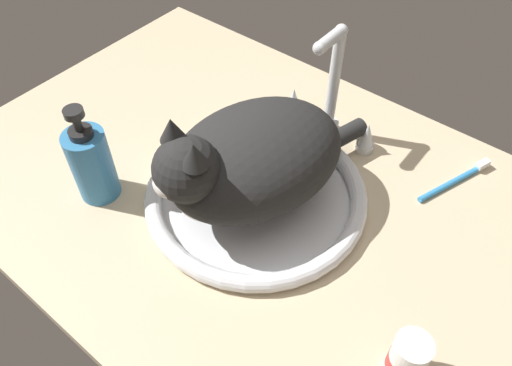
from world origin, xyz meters
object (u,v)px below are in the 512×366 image
at_px(soap_pump_bottle, 92,163).
at_px(pill_bottle, 407,359).
at_px(cat, 247,161).
at_px(faucet, 330,97).
at_px(toothbrush, 456,180).
at_px(sink_basin, 256,194).

bearing_deg(soap_pump_bottle, pill_bottle, 4.59).
distance_m(cat, pill_bottle, 0.35).
bearing_deg(cat, soap_pump_bottle, -147.40).
bearing_deg(faucet, toothbrush, 7.87).
bearing_deg(soap_pump_bottle, sink_basin, 34.99).
xyz_separation_m(cat, toothbrush, (0.25, 0.26, -0.10)).
height_order(sink_basin, faucet, faucet).
bearing_deg(sink_basin, faucet, 90.00).
distance_m(soap_pump_bottle, pill_bottle, 0.54).
bearing_deg(cat, toothbrush, 46.21).
relative_size(sink_basin, cat, 0.93).
relative_size(pill_bottle, toothbrush, 0.51).
distance_m(cat, soap_pump_bottle, 0.25).
relative_size(sink_basin, faucet, 1.64).
bearing_deg(toothbrush, cat, -133.79).
xyz_separation_m(cat, pill_bottle, (0.33, -0.09, -0.07)).
height_order(faucet, cat, faucet).
bearing_deg(pill_bottle, sink_basin, 161.72).
distance_m(faucet, soap_pump_bottle, 0.42).
xyz_separation_m(sink_basin, soap_pump_bottle, (-0.21, -0.15, 0.06)).
distance_m(sink_basin, soap_pump_bottle, 0.27).
bearing_deg(faucet, pill_bottle, -44.37).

